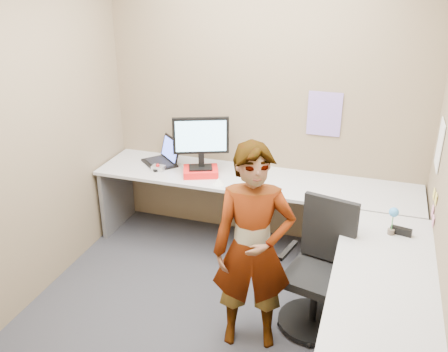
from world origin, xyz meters
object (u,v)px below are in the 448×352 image
(desk, at_px, (288,230))
(monitor, at_px, (201,139))
(person, at_px, (253,249))
(office_chair, at_px, (318,278))

(desk, bearing_deg, monitor, 150.00)
(person, bearing_deg, office_chair, 23.40)
(desk, relative_size, office_chair, 3.05)
(monitor, distance_m, person, 1.45)
(desk, height_order, office_chair, office_chair)
(desk, bearing_deg, office_chair, -44.87)
(desk, height_order, monitor, monitor)
(desk, distance_m, monitor, 1.18)
(monitor, height_order, person, person)
(person, bearing_deg, monitor, 110.06)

